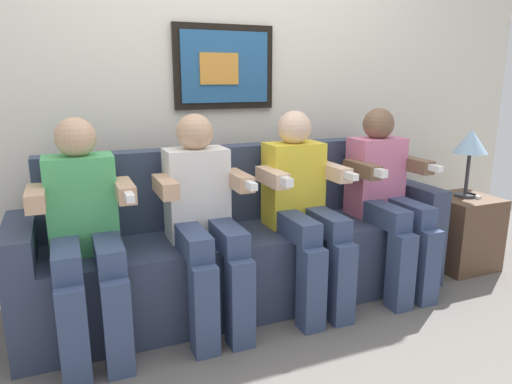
{
  "coord_description": "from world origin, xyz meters",
  "views": [
    {
      "loc": [
        -0.92,
        -2.05,
        1.29
      ],
      "look_at": [
        0.0,
        0.15,
        0.7
      ],
      "focal_mm": 32.55,
      "sensor_mm": 36.0,
      "label": 1
    }
  ],
  "objects_px": {
    "couch": "(244,250)",
    "table_lamp": "(471,144)",
    "person_leftmost": "(85,228)",
    "person_rightmost": "(387,194)",
    "side_table_right": "(461,232)",
    "person_right_center": "(303,203)",
    "spare_remote_on_table": "(472,195)",
    "person_left_center": "(204,215)"
  },
  "relations": [
    {
      "from": "person_leftmost",
      "to": "person_rightmost",
      "type": "xyz_separation_m",
      "value": [
        1.73,
        -0.0,
        0.0
      ]
    },
    {
      "from": "person_right_center",
      "to": "spare_remote_on_table",
      "type": "xyz_separation_m",
      "value": [
        1.33,
        0.04,
        -0.1
      ]
    },
    {
      "from": "person_leftmost",
      "to": "spare_remote_on_table",
      "type": "relative_size",
      "value": 8.54
    },
    {
      "from": "table_lamp",
      "to": "spare_remote_on_table",
      "type": "bearing_deg",
      "value": -34.96
    },
    {
      "from": "person_leftmost",
      "to": "person_left_center",
      "type": "relative_size",
      "value": 1.0
    },
    {
      "from": "couch",
      "to": "side_table_right",
      "type": "relative_size",
      "value": 4.9
    },
    {
      "from": "couch",
      "to": "person_rightmost",
      "type": "xyz_separation_m",
      "value": [
        0.86,
        -0.17,
        0.29
      ]
    },
    {
      "from": "couch",
      "to": "person_leftmost",
      "type": "distance_m",
      "value": 0.93
    },
    {
      "from": "person_right_center",
      "to": "person_rightmost",
      "type": "height_order",
      "value": "same"
    },
    {
      "from": "person_leftmost",
      "to": "table_lamp",
      "type": "relative_size",
      "value": 2.41
    },
    {
      "from": "couch",
      "to": "table_lamp",
      "type": "xyz_separation_m",
      "value": [
        1.58,
        -0.1,
        0.55
      ]
    },
    {
      "from": "person_leftmost",
      "to": "side_table_right",
      "type": "distance_m",
      "value": 2.46
    },
    {
      "from": "person_right_center",
      "to": "spare_remote_on_table",
      "type": "relative_size",
      "value": 8.54
    },
    {
      "from": "side_table_right",
      "to": "spare_remote_on_table",
      "type": "xyz_separation_m",
      "value": [
        0.04,
        -0.02,
        0.26
      ]
    },
    {
      "from": "person_rightmost",
      "to": "table_lamp",
      "type": "distance_m",
      "value": 0.76
    },
    {
      "from": "person_leftmost",
      "to": "side_table_right",
      "type": "relative_size",
      "value": 2.22
    },
    {
      "from": "person_left_center",
      "to": "spare_remote_on_table",
      "type": "xyz_separation_m",
      "value": [
        1.9,
        0.04,
        -0.1
      ]
    },
    {
      "from": "couch",
      "to": "spare_remote_on_table",
      "type": "bearing_deg",
      "value": -4.44
    },
    {
      "from": "person_right_center",
      "to": "table_lamp",
      "type": "bearing_deg",
      "value": 3.03
    },
    {
      "from": "person_left_center",
      "to": "table_lamp",
      "type": "bearing_deg",
      "value": 2.08
    },
    {
      "from": "person_left_center",
      "to": "spare_remote_on_table",
      "type": "relative_size",
      "value": 8.54
    },
    {
      "from": "person_rightmost",
      "to": "couch",
      "type": "bearing_deg",
      "value": 168.92
    },
    {
      "from": "couch",
      "to": "person_left_center",
      "type": "xyz_separation_m",
      "value": [
        -0.29,
        -0.17,
        0.29
      ]
    },
    {
      "from": "couch",
      "to": "person_leftmost",
      "type": "height_order",
      "value": "person_leftmost"
    },
    {
      "from": "table_lamp",
      "to": "person_rightmost",
      "type": "bearing_deg",
      "value": -174.55
    },
    {
      "from": "couch",
      "to": "person_rightmost",
      "type": "relative_size",
      "value": 2.2
    },
    {
      "from": "couch",
      "to": "table_lamp",
      "type": "relative_size",
      "value": 5.32
    },
    {
      "from": "person_leftmost",
      "to": "person_right_center",
      "type": "xyz_separation_m",
      "value": [
        1.15,
        -0.0,
        0.0
      ]
    },
    {
      "from": "person_rightmost",
      "to": "person_right_center",
      "type": "bearing_deg",
      "value": 180.0
    },
    {
      "from": "person_rightmost",
      "to": "spare_remote_on_table",
      "type": "bearing_deg",
      "value": 3.32
    },
    {
      "from": "person_right_center",
      "to": "side_table_right",
      "type": "xyz_separation_m",
      "value": [
        1.29,
        0.06,
        -0.36
      ]
    },
    {
      "from": "person_leftmost",
      "to": "person_rightmost",
      "type": "distance_m",
      "value": 1.73
    },
    {
      "from": "person_right_center",
      "to": "spare_remote_on_table",
      "type": "bearing_deg",
      "value": 1.88
    },
    {
      "from": "couch",
      "to": "table_lamp",
      "type": "height_order",
      "value": "table_lamp"
    },
    {
      "from": "person_leftmost",
      "to": "person_left_center",
      "type": "xyz_separation_m",
      "value": [
        0.58,
        0.0,
        0.0
      ]
    },
    {
      "from": "couch",
      "to": "table_lamp",
      "type": "distance_m",
      "value": 1.67
    },
    {
      "from": "person_leftmost",
      "to": "person_right_center",
      "type": "relative_size",
      "value": 1.0
    },
    {
      "from": "person_left_center",
      "to": "person_rightmost",
      "type": "distance_m",
      "value": 1.15
    },
    {
      "from": "person_leftmost",
      "to": "person_right_center",
      "type": "bearing_deg",
      "value": -0.02
    },
    {
      "from": "person_left_center",
      "to": "person_rightmost",
      "type": "xyz_separation_m",
      "value": [
        1.15,
        -0.0,
        0.0
      ]
    },
    {
      "from": "side_table_right",
      "to": "spare_remote_on_table",
      "type": "height_order",
      "value": "spare_remote_on_table"
    },
    {
      "from": "table_lamp",
      "to": "couch",
      "type": "bearing_deg",
      "value": 176.35
    }
  ]
}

